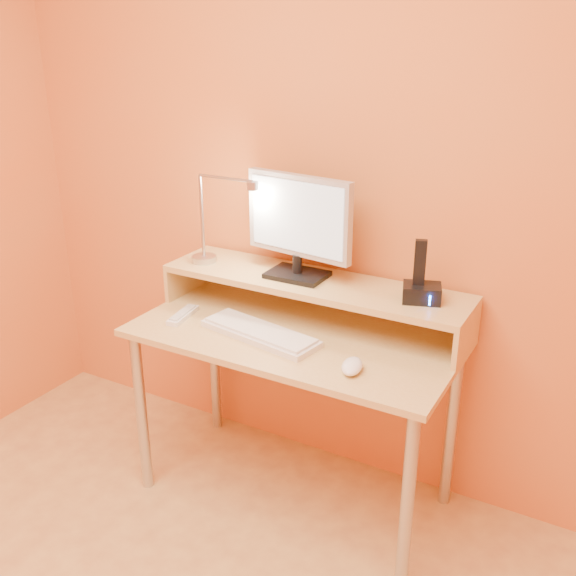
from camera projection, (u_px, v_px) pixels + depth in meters
The scene contains 25 objects.
wall_back at pixel (335, 174), 2.46m from camera, with size 3.00×0.04×2.50m, color #CF7B41.
desk_leg_fl at pixel (141, 413), 2.58m from camera, with size 0.04×0.04×0.69m, color #B4B4B9.
desk_leg_fr at pixel (407, 505), 2.08m from camera, with size 0.04×0.04×0.69m, color #B4B4B9.
desk_leg_bl at pixel (215, 361), 2.98m from camera, with size 0.04×0.04×0.69m, color #B4B4B9.
desk_leg_br at pixel (451, 427), 2.48m from camera, with size 0.04×0.04×0.69m, color #B4B4B9.
desk_lower at pixel (294, 336), 2.40m from camera, with size 1.20×0.60×0.03m, color #D8B677.
shelf_riser_left at pixel (189, 276), 2.76m from camera, with size 0.02×0.30×0.14m, color #D8B677.
shelf_riser_right at pixel (467, 335), 2.22m from camera, with size 0.02×0.30×0.14m, color #D8B677.
desk_shelf at pixel (313, 283), 2.46m from camera, with size 1.20×0.30×0.03m, color #D8B677.
monitor_foot at pixel (297, 275), 2.48m from camera, with size 0.22×0.16×0.02m, color black.
monitor_neck at pixel (297, 264), 2.47m from camera, with size 0.04×0.04×0.07m, color black.
monitor_panel at pixel (299, 216), 2.41m from camera, with size 0.45×0.04×0.30m, color #B2B2B5.
monitor_back at pixel (302, 214), 2.43m from camera, with size 0.40×0.01×0.26m, color black.
monitor_screen at pixel (296, 217), 2.39m from camera, with size 0.41×0.00×0.26m, color silver.
lamp_base at pixel (204, 259), 2.64m from camera, with size 0.10×0.10×0.03m, color #B4B4B9.
lamp_post at pixel (202, 216), 2.58m from camera, with size 0.01×0.01×0.33m, color #B4B4B9.
lamp_arm at pixel (226, 178), 2.46m from camera, with size 0.01×0.01×0.24m, color #B4B4B9.
lamp_head at pixel (253, 186), 2.42m from camera, with size 0.04×0.04×0.03m, color #B4B4B9.
lamp_bulb at pixel (253, 190), 2.42m from camera, with size 0.03×0.03×0.00m, color #FFEAC6.
phone_dock at pixel (422, 293), 2.25m from camera, with size 0.13×0.10×0.06m, color black.
phone_handset at pixel (420, 262), 2.22m from camera, with size 0.04×0.03×0.16m, color black.
phone_led at pixel (430, 300), 2.19m from camera, with size 0.01×0.00×0.04m, color #2684F2.
keyboard at pixel (260, 334), 2.36m from camera, with size 0.46×0.15×0.02m, color silver.
mouse at pixel (352, 366), 2.12m from camera, with size 0.07×0.12×0.04m, color white.
remote_control at pixel (183, 315), 2.52m from camera, with size 0.05×0.18×0.02m, color silver.
Camera 1 is at (1.03, -0.72, 1.76)m, focal length 40.66 mm.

